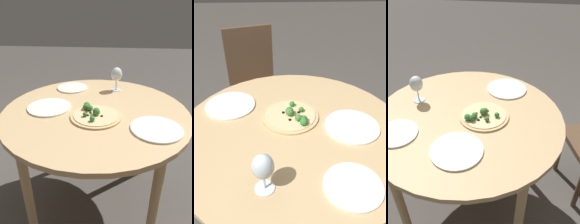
% 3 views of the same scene
% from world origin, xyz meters
% --- Properties ---
extents(ground_plane, '(12.00, 12.00, 0.00)m').
position_xyz_m(ground_plane, '(0.00, 0.00, 0.00)').
color(ground_plane, '#4C4742').
extents(dining_table, '(1.07, 1.07, 0.76)m').
position_xyz_m(dining_table, '(0.00, 0.00, 0.67)').
color(dining_table, tan).
rests_on(dining_table, ground_plane).
extents(chair, '(0.50, 0.50, 0.92)m').
position_xyz_m(chair, '(-0.92, -0.27, 0.49)').
color(chair, brown).
rests_on(chair, ground_plane).
extents(pizza, '(0.28, 0.28, 0.05)m').
position_xyz_m(pizza, '(-0.09, -0.01, 0.77)').
color(pizza, tan).
rests_on(pizza, dining_table).
extents(wine_glass, '(0.08, 0.08, 0.16)m').
position_xyz_m(wine_glass, '(0.32, -0.12, 0.87)').
color(wine_glass, silver).
rests_on(wine_glass, dining_table).
extents(plate_near, '(0.25, 0.25, 0.01)m').
position_xyz_m(plate_near, '(-0.20, -0.32, 0.76)').
color(plate_near, white).
rests_on(plate_near, dining_table).
extents(plate_far, '(0.25, 0.25, 0.01)m').
position_xyz_m(plate_far, '(-0.01, 0.27, 0.76)').
color(plate_far, white).
rests_on(plate_far, dining_table).
extents(plate_side, '(0.22, 0.22, 0.01)m').
position_xyz_m(plate_side, '(0.32, 0.20, 0.76)').
color(plate_side, white).
rests_on(plate_side, dining_table).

